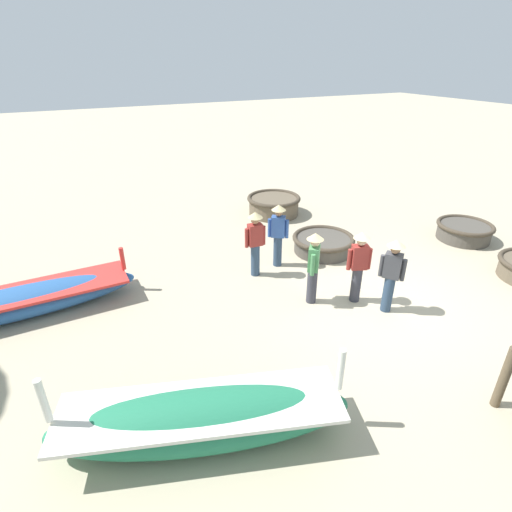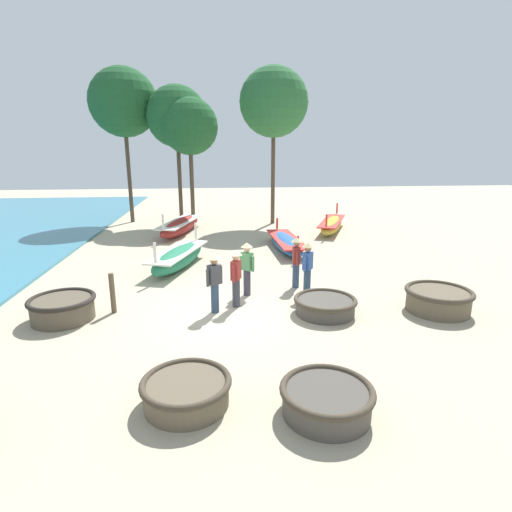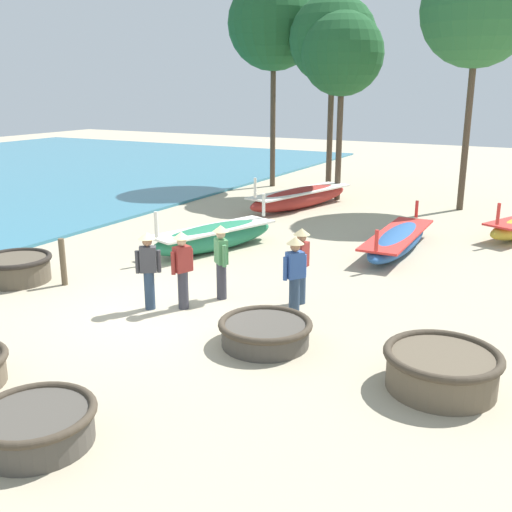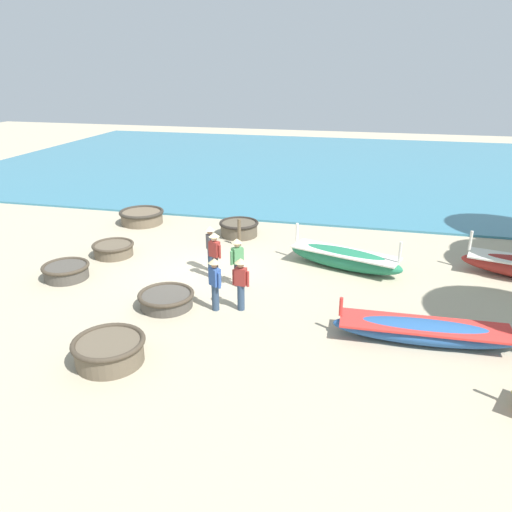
% 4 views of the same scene
% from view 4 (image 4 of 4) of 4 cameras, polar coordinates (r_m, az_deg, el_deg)
% --- Properties ---
extents(ground_plane, '(80.00, 80.00, 0.00)m').
position_cam_4_polar(ground_plane, '(17.78, -5.44, -2.02)').
color(ground_plane, tan).
extents(sea, '(28.00, 52.00, 0.10)m').
position_cam_4_polar(sea, '(36.51, 11.14, 9.95)').
color(sea, teal).
rests_on(sea, ground).
extents(coracle_tilted, '(1.59, 1.59, 0.50)m').
position_cam_4_polar(coracle_tilted, '(20.02, -15.99, 0.79)').
color(coracle_tilted, brown).
rests_on(coracle_tilted, ground).
extents(coracle_weathered, '(1.82, 1.82, 0.64)m').
position_cam_4_polar(coracle_weathered, '(13.11, -16.43, -10.25)').
color(coracle_weathered, brown).
rests_on(coracle_weathered, ground).
extents(coracle_far_left, '(2.04, 2.04, 0.61)m').
position_cam_4_polar(coracle_far_left, '(23.75, -12.92, 4.45)').
color(coracle_far_left, brown).
rests_on(coracle_far_left, ground).
extents(coracle_beside_post, '(1.60, 1.60, 0.51)m').
position_cam_4_polar(coracle_beside_post, '(18.44, -20.89, -1.58)').
color(coracle_beside_post, '#4C473F').
rests_on(coracle_beside_post, ground).
extents(coracle_upturned, '(1.72, 1.72, 0.46)m').
position_cam_4_polar(coracle_upturned, '(15.54, -10.22, -4.84)').
color(coracle_upturned, '#4C473F').
rests_on(coracle_upturned, ground).
extents(coracle_center, '(1.70, 1.70, 0.63)m').
position_cam_4_polar(coracle_center, '(21.49, -1.96, 3.22)').
color(coracle_center, brown).
rests_on(coracle_center, ground).
extents(long_boat_blue_hull, '(1.18, 4.83, 1.08)m').
position_cam_4_polar(long_boat_blue_hull, '(14.16, 18.61, -8.15)').
color(long_boat_blue_hull, '#285693').
rests_on(long_boat_blue_hull, ground).
extents(long_boat_white_hull, '(2.28, 4.34, 1.40)m').
position_cam_4_polar(long_boat_white_hull, '(18.26, 10.09, -0.26)').
color(long_boat_white_hull, '#237551').
rests_on(long_boat_white_hull, ground).
extents(fisherman_with_hat, '(0.43, 0.39, 1.67)m').
position_cam_4_polar(fisherman_with_hat, '(16.42, -2.17, -0.34)').
color(fisherman_with_hat, '#383842').
rests_on(fisherman_with_hat, ground).
extents(fisherman_standing_right, '(0.44, 0.38, 1.67)m').
position_cam_4_polar(fisherman_standing_right, '(17.67, -5.24, 1.18)').
color(fisherman_standing_right, '#2D425B').
rests_on(fisherman_standing_right, ground).
extents(fisherman_hauling, '(0.36, 0.53, 1.67)m').
position_cam_4_polar(fisherman_hauling, '(14.81, -1.75, -2.83)').
color(fisherman_hauling, '#2D425B').
rests_on(fisherman_hauling, ground).
extents(fisherman_standing_left, '(0.36, 0.50, 1.67)m').
position_cam_4_polar(fisherman_standing_left, '(17.02, -4.74, 0.40)').
color(fisherman_standing_left, '#383842').
rests_on(fisherman_standing_left, ground).
extents(fisherman_by_coracle, '(0.38, 0.45, 1.67)m').
position_cam_4_polar(fisherman_by_coracle, '(14.84, -4.72, -2.85)').
color(fisherman_by_coracle, '#2D425B').
rests_on(fisherman_by_coracle, ground).
extents(mooring_post_mid_beach, '(0.14, 0.14, 1.13)m').
position_cam_4_polar(mooring_post_mid_beach, '(20.22, -1.93, 2.71)').
color(mooring_post_mid_beach, brown).
rests_on(mooring_post_mid_beach, ground).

